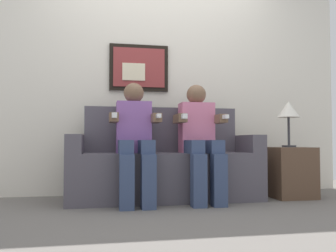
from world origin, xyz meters
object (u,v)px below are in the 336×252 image
side_table_right (290,172)px  table_lamp (288,112)px  person_on_right (200,136)px  couch (165,167)px  person_on_left (135,136)px

side_table_right → table_lamp: size_ratio=1.09×
person_on_right → table_lamp: 0.97m
couch → table_lamp: table_lamp is taller
couch → person_on_right: bearing=-28.7°
person_on_left → table_lamp: size_ratio=2.41×
person_on_right → couch: bearing=151.3°
side_table_right → table_lamp: table_lamp is taller
table_lamp → person_on_right: bearing=-176.7°
couch → person_on_right: 0.46m
person_on_left → side_table_right: (1.56, 0.06, -0.36)m
couch → person_on_right: size_ratio=1.63×
couch → person_on_left: (-0.31, -0.17, 0.29)m
couch → side_table_right: bearing=-4.8°
person_on_right → side_table_right: person_on_right is taller
couch → table_lamp: (1.24, -0.11, 0.55)m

